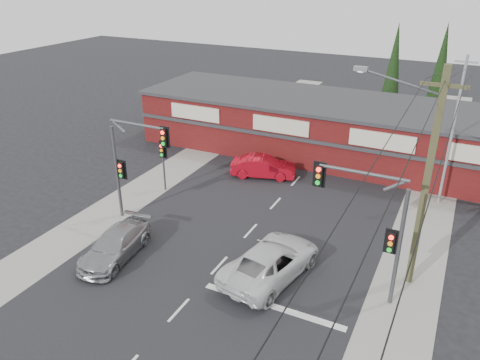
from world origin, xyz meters
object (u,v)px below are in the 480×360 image
at_px(utility_pole, 424,175).
at_px(silver_suv, 115,245).
at_px(white_suv, 271,261).
at_px(shop_building, 312,124).
at_px(red_sedan, 263,167).

bearing_deg(utility_pole, silver_suv, -161.46).
bearing_deg(white_suv, silver_suv, 25.93).
distance_m(white_suv, silver_suv, 7.83).
height_order(shop_building, utility_pole, utility_pole).
xyz_separation_m(white_suv, utility_pole, (5.81, 2.46, 4.60)).
bearing_deg(utility_pole, white_suv, -157.05).
bearing_deg(white_suv, shop_building, -66.89).
relative_size(red_sedan, shop_building, 0.16).
relative_size(silver_suv, shop_building, 0.17).
relative_size(white_suv, silver_suv, 1.21).
relative_size(white_suv, red_sedan, 1.31).
distance_m(shop_building, utility_pole, 17.15).
bearing_deg(shop_building, red_sedan, -101.92).
distance_m(white_suv, red_sedan, 11.32).
distance_m(red_sedan, utility_pole, 14.00).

